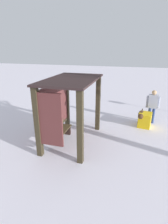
% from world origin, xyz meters
% --- Properties ---
extents(ground_plane, '(60.00, 60.00, 0.00)m').
position_xyz_m(ground_plane, '(0.00, 0.00, 0.00)').
color(ground_plane, silver).
extents(bus_shelter, '(2.95, 1.79, 2.55)m').
position_xyz_m(bus_shelter, '(-0.13, 0.25, 1.70)').
color(bus_shelter, '#342D1C').
rests_on(bus_shelter, ground).
extents(bench_left_inside, '(1.10, 0.41, 0.72)m').
position_xyz_m(bench_left_inside, '(0.00, 0.47, 0.32)').
color(bench_left_inside, '#463B24').
rests_on(bench_left_inside, ground).
extents(person_walking, '(0.31, 0.63, 1.70)m').
position_xyz_m(person_walking, '(2.75, -3.18, 1.00)').
color(person_walking, '#A8ADBF').
rests_on(person_walking, ground).
extents(dog, '(1.14, 0.37, 0.72)m').
position_xyz_m(dog, '(2.39, -2.69, 0.52)').
color(dog, '#4E341D').
rests_on(dog, ground).
extents(grit_bin, '(0.78, 0.66, 0.67)m').
position_xyz_m(grit_bin, '(2.28, -2.87, 0.34)').
color(grit_bin, yellow).
rests_on(grit_bin, ground).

